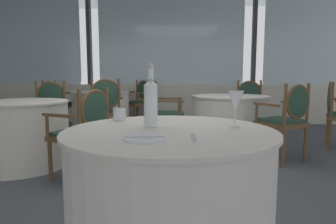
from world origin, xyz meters
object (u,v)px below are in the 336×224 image
at_px(dining_chair_0_2, 247,103).
at_px(dining_chair_1_1, 105,105).
at_px(dining_chair_2_2, 85,126).
at_px(side_plate, 144,139).
at_px(dining_chair_2_0, 49,108).
at_px(water_bottle, 151,101).
at_px(dining_chair_0_0, 163,108).
at_px(dining_chair_1_0, 55,100).
at_px(water_tumbler, 119,114).
at_px(wine_glass, 236,102).
at_px(dining_chair_0_1, 287,116).
at_px(dining_chair_1_2, 139,98).

height_order(dining_chair_0_2, dining_chair_1_1, dining_chair_1_1).
bearing_deg(dining_chair_2_2, side_plate, 140.12).
distance_m(dining_chair_0_2, dining_chair_2_0, 3.27).
xyz_separation_m(water_bottle, dining_chair_0_0, (-0.15, 2.63, -0.32)).
height_order(water_bottle, dining_chair_0_0, water_bottle).
bearing_deg(dining_chair_1_0, dining_chair_2_0, -59.38).
bearing_deg(water_bottle, dining_chair_1_0, 121.32).
height_order(water_tumbler, dining_chair_0_2, dining_chair_0_2).
bearing_deg(dining_chair_2_2, dining_chair_0_2, -108.61).
bearing_deg(dining_chair_1_0, water_tumbler, -50.74).
bearing_deg(wine_glass, dining_chair_0_2, 77.48).
height_order(water_tumbler, dining_chair_0_0, dining_chair_0_0).
relative_size(water_tumbler, dining_chair_0_2, 0.08).
relative_size(water_tumbler, dining_chair_0_0, 0.08).
height_order(dining_chair_0_1, dining_chair_2_0, dining_chair_2_0).
relative_size(dining_chair_0_0, dining_chair_1_0, 1.01).
bearing_deg(dining_chair_2_2, dining_chair_1_2, -67.62).
relative_size(dining_chair_1_0, dining_chair_1_1, 0.95).
height_order(dining_chair_1_2, dining_chair_2_2, dining_chair_1_2).
height_order(dining_chair_1_0, dining_chair_1_1, dining_chair_1_1).
bearing_deg(side_plate, dining_chair_0_2, 72.44).
relative_size(dining_chair_1_1, dining_chair_2_0, 1.04).
xyz_separation_m(dining_chair_1_0, dining_chair_1_2, (1.56, 0.60, 0.00)).
height_order(wine_glass, dining_chair_2_2, wine_glass).
xyz_separation_m(side_plate, dining_chair_2_2, (-0.82, 1.54, -0.22)).
relative_size(water_bottle, dining_chair_1_2, 0.36).
height_order(dining_chair_0_0, dining_chair_0_1, dining_chair_0_0).
relative_size(dining_chair_1_1, dining_chair_2_2, 1.10).
bearing_deg(dining_chair_1_1, dining_chair_0_2, -93.52).
bearing_deg(dining_chair_2_2, dining_chair_0_0, -92.32).
relative_size(wine_glass, dining_chair_2_0, 0.21).
xyz_separation_m(water_tumbler, dining_chair_1_2, (-0.59, 4.31, -0.22)).
bearing_deg(dining_chair_0_2, dining_chair_1_1, -46.82).
bearing_deg(dining_chair_1_0, dining_chair_2_2, -50.86).
relative_size(dining_chair_1_0, dining_chair_1_2, 1.00).
bearing_deg(dining_chair_0_1, water_bottle, 109.59).
xyz_separation_m(dining_chair_1_0, dining_chair_2_2, (1.58, -2.73, -0.03)).
bearing_deg(dining_chair_2_0, water_bottle, 28.18).
height_order(side_plate, water_bottle, water_bottle).
height_order(side_plate, dining_chair_2_0, dining_chair_2_0).
xyz_separation_m(water_bottle, dining_chair_0_1, (1.38, 1.89, -0.32)).
bearing_deg(dining_chair_1_2, dining_chair_0_0, 58.56).
bearing_deg(dining_chair_0_1, dining_chair_2_2, 73.47).
height_order(wine_glass, dining_chair_1_0, dining_chair_1_0).
xyz_separation_m(water_bottle, dining_chair_1_0, (-2.38, 3.92, -0.32)).
distance_m(dining_chair_1_2, dining_chair_2_2, 3.32).
relative_size(water_bottle, wine_glass, 1.73).
bearing_deg(dining_chair_1_0, dining_chair_1_1, -30.16).
relative_size(water_tumbler, dining_chair_0_1, 0.08).
bearing_deg(wine_glass, water_bottle, 176.79).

